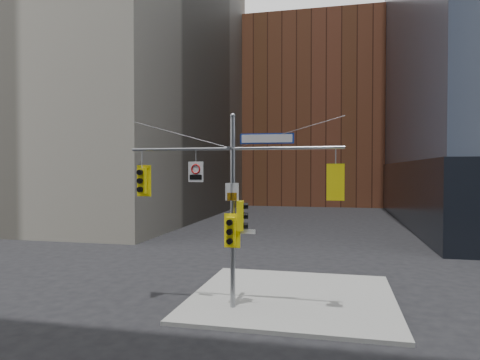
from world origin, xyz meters
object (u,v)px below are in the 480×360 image
at_px(street_sign_blade, 267,139).
at_px(traffic_light_east_arm, 336,182).
at_px(traffic_light_pole_side, 241,216).
at_px(signal_assembly, 233,192).
at_px(regulatory_sign_arm, 196,171).
at_px(traffic_light_pole_front, 231,231).
at_px(traffic_light_west_arm, 142,181).

bearing_deg(street_sign_blade, traffic_light_east_arm, -2.38).
bearing_deg(traffic_light_pole_side, street_sign_blade, -99.93).
bearing_deg(signal_assembly, traffic_light_pole_side, 2.54).
relative_size(street_sign_blade, regulatory_sign_arm, 2.56).
bearing_deg(traffic_light_pole_front, street_sign_blade, 13.28).
xyz_separation_m(traffic_light_west_arm, traffic_light_east_arm, (7.30, -0.01, -0.00)).
bearing_deg(street_sign_blade, regulatory_sign_arm, 178.18).
relative_size(traffic_light_pole_side, street_sign_blade, 0.56).
height_order(traffic_light_west_arm, traffic_light_pole_front, traffic_light_west_arm).
relative_size(traffic_light_east_arm, traffic_light_pole_front, 1.01).
height_order(signal_assembly, regulatory_sign_arm, signal_assembly).
height_order(signal_assembly, traffic_light_pole_side, signal_assembly).
bearing_deg(traffic_light_pole_front, traffic_light_pole_side, 42.07).
relative_size(traffic_light_west_arm, traffic_light_pole_front, 0.97).
distance_m(signal_assembly, traffic_light_west_arm, 3.63).
distance_m(traffic_light_pole_side, street_sign_blade, 2.96).
bearing_deg(traffic_light_pole_front, regulatory_sign_arm, 171.34).
bearing_deg(regulatory_sign_arm, traffic_light_east_arm, 7.78).
xyz_separation_m(signal_assembly, traffic_light_west_arm, (-3.61, 0.01, 0.38)).
relative_size(signal_assembly, regulatory_sign_arm, 10.52).
distance_m(signal_assembly, street_sign_blade, 2.31).
xyz_separation_m(signal_assembly, regulatory_sign_arm, (-1.42, -0.02, 0.76)).
xyz_separation_m(traffic_light_pole_side, regulatory_sign_arm, (-1.75, -0.03, 1.63)).
distance_m(traffic_light_west_arm, traffic_light_pole_side, 4.13).
bearing_deg(signal_assembly, traffic_light_pole_front, -89.97).
relative_size(traffic_light_pole_side, traffic_light_pole_front, 0.87).
relative_size(traffic_light_pole_front, street_sign_blade, 0.64).
height_order(traffic_light_pole_front, street_sign_blade, street_sign_blade).
height_order(signal_assembly, street_sign_blade, signal_assembly).
height_order(traffic_light_pole_side, street_sign_blade, street_sign_blade).
distance_m(traffic_light_west_arm, traffic_light_pole_front, 4.04).
xyz_separation_m(traffic_light_pole_front, regulatory_sign_arm, (-1.42, 0.25, 2.17)).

